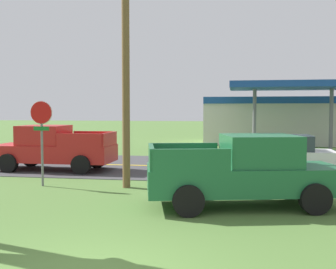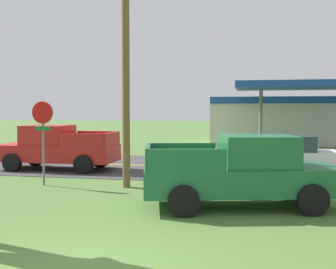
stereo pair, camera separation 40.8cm
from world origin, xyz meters
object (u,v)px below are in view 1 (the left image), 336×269
(utility_pole, at_px, (126,30))
(gas_station, at_px, (283,119))
(pickup_green_parked_on_lawn, at_px, (245,172))
(car_white_near_lane, at_px, (281,155))
(stop_sign, at_px, (42,128))
(pickup_red_on_road, at_px, (53,148))

(utility_pole, height_order, gas_station, utility_pole)
(pickup_green_parked_on_lawn, relative_size, car_white_near_lane, 1.31)
(stop_sign, bearing_deg, gas_station, 63.09)
(gas_station, relative_size, car_white_near_lane, 2.86)
(stop_sign, relative_size, pickup_red_on_road, 0.57)
(pickup_red_on_road, xyz_separation_m, car_white_near_lane, (9.68, 0.00, -0.13))
(stop_sign, height_order, gas_station, gas_station)
(utility_pole, xyz_separation_m, pickup_green_parked_on_lawn, (3.94, -2.16, -4.34))
(stop_sign, relative_size, car_white_near_lane, 0.70)
(utility_pole, distance_m, pickup_green_parked_on_lawn, 6.24)
(gas_station, relative_size, pickup_green_parked_on_lawn, 2.18)
(pickup_green_parked_on_lawn, height_order, pickup_red_on_road, same)
(stop_sign, bearing_deg, pickup_green_parked_on_lawn, -15.69)
(stop_sign, xyz_separation_m, pickup_green_parked_on_lawn, (6.88, -1.93, -1.06))
(pickup_green_parked_on_lawn, bearing_deg, gas_station, 81.47)
(stop_sign, height_order, utility_pole, utility_pole)
(stop_sign, height_order, car_white_near_lane, stop_sign)
(pickup_green_parked_on_lawn, bearing_deg, car_white_near_lane, 74.82)
(pickup_green_parked_on_lawn, bearing_deg, utility_pole, 151.24)
(gas_station, height_order, pickup_red_on_road, gas_station)
(stop_sign, distance_m, car_white_near_lane, 9.21)
(gas_station, distance_m, car_white_near_lane, 16.59)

